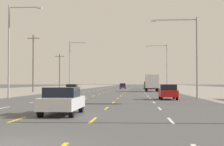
% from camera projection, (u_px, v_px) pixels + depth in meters
% --- Properties ---
extents(ground_plane, '(572.00, 572.00, 0.00)m').
position_uv_depth(ground_plane, '(118.00, 91.00, 75.32)').
color(ground_plane, '#4C4C4F').
extents(lot_apron_left, '(28.00, 440.00, 0.01)m').
position_uv_depth(lot_apron_left, '(2.00, 91.00, 76.95)').
color(lot_apron_left, gray).
rests_on(lot_apron_left, ground).
extents(lane_markings, '(10.64, 227.60, 0.01)m').
position_uv_depth(lane_markings, '(124.00, 88.00, 113.72)').
color(lane_markings, white).
rests_on(lane_markings, ground).
extents(signal_span_wire, '(27.33, 0.52, 8.67)m').
position_uv_depth(signal_span_wire, '(50.00, 4.00, 15.68)').
color(signal_span_wire, brown).
rests_on(signal_span_wire, ground).
extents(sedan_center_turn_nearest, '(1.80, 4.50, 1.46)m').
position_uv_depth(sedan_center_turn_nearest, '(62.00, 101.00, 19.17)').
color(sedan_center_turn_nearest, silver).
rests_on(sedan_center_turn_nearest, ground).
extents(hatchback_far_right_near, '(1.72, 3.90, 1.54)m').
position_uv_depth(hatchback_far_right_near, '(168.00, 92.00, 36.54)').
color(hatchback_far_right_near, red).
rests_on(hatchback_far_right_near, ground).
extents(sedan_far_left_mid, '(1.80, 4.50, 1.46)m').
position_uv_depth(sedan_far_left_mid, '(72.00, 88.00, 61.07)').
color(sedan_far_left_mid, '#235B2D').
rests_on(sedan_far_left_mid, ground).
extents(box_truck_far_right_midfar, '(2.40, 7.20, 3.23)m').
position_uv_depth(box_truck_far_right_midfar, '(152.00, 82.00, 69.78)').
color(box_truck_far_right_midfar, maroon).
rests_on(box_truck_far_right_midfar, ground).
extents(suv_far_right_far, '(1.98, 4.90, 1.98)m').
position_uv_depth(suv_far_right_far, '(148.00, 85.00, 94.66)').
color(suv_far_right_far, '#235B2D').
rests_on(suv_far_right_far, ground).
extents(hatchback_center_turn_farther, '(1.72, 3.90, 1.54)m').
position_uv_depth(hatchback_center_turn_farther, '(123.00, 86.00, 103.46)').
color(hatchback_center_turn_farther, '#4C196B').
rests_on(hatchback_center_turn_farther, ground).
extents(hatchback_far_right_farthest, '(1.72, 3.90, 1.54)m').
position_uv_depth(hatchback_far_right_farthest, '(147.00, 86.00, 113.80)').
color(hatchback_far_right_farthest, '#235B2D').
rests_on(hatchback_far_right_farthest, ground).
extents(streetlight_left_row_0, '(3.74, 0.26, 10.21)m').
position_uv_depth(streetlight_left_row_0, '(12.00, 45.00, 39.35)').
color(streetlight_left_row_0, gray).
rests_on(streetlight_left_row_0, ground).
extents(streetlight_right_row_0, '(4.92, 0.26, 8.64)m').
position_uv_depth(streetlight_right_row_0, '(191.00, 50.00, 38.06)').
color(streetlight_right_row_0, gray).
rests_on(streetlight_right_row_0, ground).
extents(streetlight_left_row_1, '(3.50, 0.26, 10.41)m').
position_uv_depth(streetlight_left_row_1, '(71.00, 63.00, 75.67)').
color(streetlight_left_row_1, gray).
rests_on(streetlight_left_row_1, ground).
extents(streetlight_right_row_1, '(4.43, 0.26, 9.62)m').
position_uv_depth(streetlight_right_row_1, '(165.00, 64.00, 74.37)').
color(streetlight_right_row_1, gray).
rests_on(streetlight_right_row_1, ground).
extents(utility_pole_left_row_1, '(2.20, 0.26, 10.34)m').
position_uv_depth(utility_pole_left_row_1, '(33.00, 62.00, 64.81)').
color(utility_pole_left_row_1, brown).
rests_on(utility_pole_left_row_1, ground).
extents(utility_pole_left_row_2, '(2.20, 0.26, 8.85)m').
position_uv_depth(utility_pole_left_row_2, '(60.00, 71.00, 88.99)').
color(utility_pole_left_row_2, brown).
rests_on(utility_pole_left_row_2, ground).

